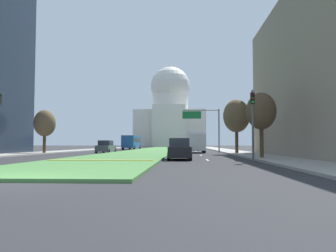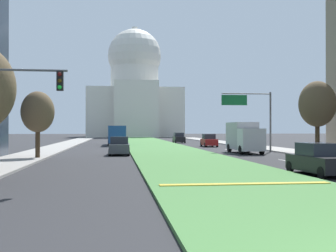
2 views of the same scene
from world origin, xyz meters
The scene contains 17 objects.
ground_plane centered at (0.00, 62.58, 0.00)m, with size 275.34×275.34×0.00m, color #2B2B2D.
grass_median centered at (0.00, 56.32, 0.07)m, with size 8.32×112.64×0.14m, color #4C8442.
median_curb_nose centered at (0.00, 11.86, 0.16)m, with size 7.49×0.50×0.04m, color gold.
lane_dashes_right centered at (7.75, 34.82, 0.00)m, with size 0.16×40.10×0.01m.
sidewalk_left centered at (-13.34, 50.06, 0.07)m, with size 4.00×112.64×0.15m, color #9E9991.
sidewalk_right centered at (13.34, 50.06, 0.07)m, with size 4.00×112.64×0.15m, color #9E9991.
capitol_building centered at (0.00, 124.53, 13.93)m, with size 28.50×23.16×34.04m.
traffic_light_near_left centered at (-10.00, 12.83, 3.80)m, with size 3.34×0.35×5.20m.
overhead_guide_sign centered at (8.98, 38.23, 4.65)m, with size 5.55×0.20×6.50m.
street_tree_left_mid centered at (-12.04, 30.26, 3.89)m, with size 2.73×2.73×5.64m.
street_tree_right_mid centered at (12.37, 30.16, 4.72)m, with size 3.29×3.29×6.81m.
sedan_lead_stopped centered at (5.45, 16.12, 0.82)m, with size 2.06×4.56×1.76m.
sedan_midblock centered at (-5.25, 35.19, 0.82)m, with size 2.07×4.65×1.76m.
sedan_distant centered at (7.36, 52.33, 0.83)m, with size 1.96×4.22×1.79m.
sedan_far_horizon centered at (5.45, 68.25, 0.84)m, with size 1.89×4.13×1.81m.
box_truck_delivery centered at (7.58, 36.56, 1.68)m, with size 2.40×6.40×3.20m.
city_bus centered at (-5.45, 59.19, 1.77)m, with size 2.62×11.00×2.95m.
Camera 2 is at (-5.53, -5.81, 2.55)m, focal length 45.17 mm.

